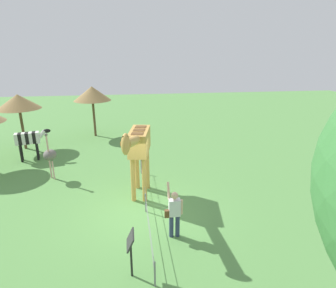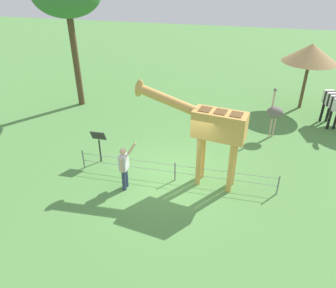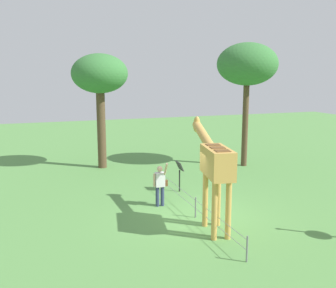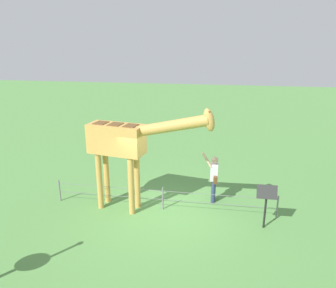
% 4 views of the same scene
% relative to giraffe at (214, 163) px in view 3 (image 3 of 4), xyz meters
% --- Properties ---
extents(ground_plane, '(60.00, 60.00, 0.00)m').
position_rel_giraffe_xyz_m(ground_plane, '(1.07, 0.09, -2.21)').
color(ground_plane, '#568E47').
extents(giraffe, '(3.91, 1.15, 3.48)m').
position_rel_giraffe_xyz_m(giraffe, '(0.00, 0.00, 0.00)').
color(giraffe, gold).
rests_on(giraffe, ground_plane).
extents(visitor, '(0.54, 0.58, 1.77)m').
position_rel_giraffe_xyz_m(visitor, '(2.63, 0.97, -1.31)').
color(visitor, navy).
rests_on(visitor, ground_plane).
extents(tree_east, '(3.22, 3.22, 6.64)m').
position_rel_giraffe_xyz_m(tree_east, '(7.42, -5.48, 3.24)').
color(tree_east, brown).
rests_on(tree_east, ground_plane).
extents(tree_northeast, '(2.94, 2.94, 6.06)m').
position_rel_giraffe_xyz_m(tree_northeast, '(9.58, 1.99, 2.68)').
color(tree_northeast, brown).
rests_on(tree_northeast, ground_plane).
extents(info_sign, '(0.56, 0.21, 1.32)m').
position_rel_giraffe_xyz_m(info_sign, '(4.14, -0.40, -1.26)').
color(info_sign, black).
rests_on(info_sign, ground_plane).
extents(wire_fence, '(7.05, 0.05, 0.75)m').
position_rel_giraffe_xyz_m(wire_fence, '(1.07, 0.17, -1.81)').
color(wire_fence, slate).
rests_on(wire_fence, ground_plane).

